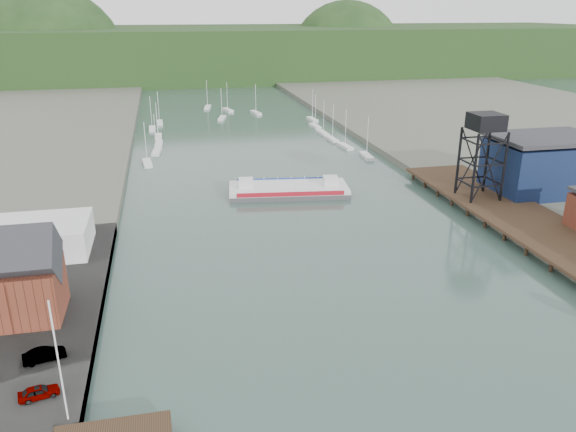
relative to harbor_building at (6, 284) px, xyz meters
name	(u,v)px	position (x,y,z in m)	size (l,w,h in m)	color
west_quay	(12,370)	(2.00, -10.00, -5.29)	(16.00, 80.00, 1.60)	slate
east_pier	(527,221)	(79.00, 15.00, -4.19)	(14.00, 70.00, 2.45)	black
harbor_building	(6,284)	(0.00, 0.00, 0.00)	(12.20, 8.20, 8.90)	maroon
white_shed	(27,238)	(-2.00, 20.00, -2.24)	(18.00, 12.00, 4.50)	silver
flagpole	(59,362)	(9.00, -20.00, 1.51)	(0.16, 0.16, 12.00)	silver
lift_tower	(486,127)	(77.00, 28.00, 9.56)	(6.50, 6.50, 16.00)	black
blue_shed	(543,165)	(92.00, 30.00, 0.98)	(20.50, 14.50, 11.30)	black
marina_sailboats	(240,130)	(42.08, 108.46, -5.74)	(57.71, 92.65, 0.90)	silver
distant_hills	(193,56)	(38.02, 271.35, 4.29)	(500.00, 120.00, 80.00)	black
chain_ferry	(289,189)	(43.39, 43.84, -5.08)	(25.37, 12.73, 3.50)	#434345
car_west_a	(39,392)	(5.95, -16.30, -3.86)	(1.48, 3.68, 1.25)	#999999
car_west_b	(44,355)	(5.38, -10.09, -3.79)	(1.47, 4.22, 1.39)	#999999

